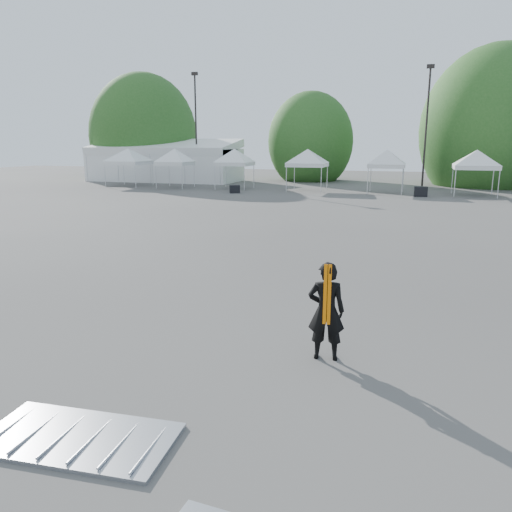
% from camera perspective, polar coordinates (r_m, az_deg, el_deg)
% --- Properties ---
extents(ground, '(120.00, 120.00, 0.00)m').
position_cam_1_polar(ground, '(12.28, 5.61, -5.37)').
color(ground, '#474442').
rests_on(ground, ground).
extents(marquee, '(15.00, 6.25, 4.23)m').
position_cam_1_polar(marquee, '(52.46, -10.38, 10.60)').
color(marquee, white).
rests_on(marquee, ground).
extents(light_pole_west, '(0.60, 0.25, 10.30)m').
position_cam_1_polar(light_pole_west, '(49.82, -6.89, 14.98)').
color(light_pole_west, black).
rests_on(light_pole_west, ground).
extents(light_pole_east, '(0.60, 0.25, 9.80)m').
position_cam_1_polar(light_pole_east, '(43.47, 18.93, 14.39)').
color(light_pole_east, black).
rests_on(light_pole_east, ground).
extents(tree_far_w, '(4.80, 4.80, 7.30)m').
position_cam_1_polar(tree_far_w, '(56.99, -12.71, 13.24)').
color(tree_far_w, '#382314').
rests_on(tree_far_w, ground).
extents(tree_mid_w, '(4.16, 4.16, 6.33)m').
position_cam_1_polar(tree_mid_w, '(52.47, 6.25, 12.87)').
color(tree_mid_w, '#382314').
rests_on(tree_mid_w, ground).
extents(tree_mid_e, '(5.12, 5.12, 7.79)m').
position_cam_1_polar(tree_mid_e, '(50.88, 25.65, 12.75)').
color(tree_mid_e, '#382314').
rests_on(tree_mid_e, ground).
extents(tent_a, '(4.55, 4.55, 3.88)m').
position_cam_1_polar(tent_a, '(46.68, -14.41, 11.50)').
color(tent_a, silver).
rests_on(tent_a, ground).
extents(tent_b, '(3.74, 3.74, 3.88)m').
position_cam_1_polar(tent_b, '(44.11, -9.29, 11.67)').
color(tent_b, silver).
rests_on(tent_b, ground).
extents(tent_c, '(3.94, 3.94, 3.88)m').
position_cam_1_polar(tent_c, '(42.74, -2.48, 11.79)').
color(tent_c, silver).
rests_on(tent_c, ground).
extents(tent_d, '(4.23, 4.23, 3.88)m').
position_cam_1_polar(tent_d, '(41.06, 5.93, 11.69)').
color(tent_d, silver).
rests_on(tent_d, ground).
extents(tent_e, '(3.85, 3.85, 3.88)m').
position_cam_1_polar(tent_e, '(40.14, 14.78, 11.32)').
color(tent_e, silver).
rests_on(tent_e, ground).
extents(tent_f, '(4.31, 4.31, 3.88)m').
position_cam_1_polar(tent_f, '(40.09, 23.95, 10.66)').
color(tent_f, silver).
rests_on(tent_f, ground).
extents(man, '(0.72, 0.53, 1.80)m').
position_cam_1_polar(man, '(9.00, 8.03, -6.23)').
color(man, black).
rests_on(man, ground).
extents(barrier_left, '(2.60, 1.43, 0.08)m').
position_cam_1_polar(barrier_left, '(7.35, -19.61, -18.96)').
color(barrier_left, '#A3A6AB').
rests_on(barrier_left, ground).
extents(crate_west, '(0.96, 0.88, 0.61)m').
position_cam_1_polar(crate_west, '(39.09, -2.45, 7.65)').
color(crate_west, black).
rests_on(crate_west, ground).
extents(crate_mid, '(0.95, 0.76, 0.71)m').
position_cam_1_polar(crate_mid, '(38.42, 18.31, 7.01)').
color(crate_mid, black).
rests_on(crate_mid, ground).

